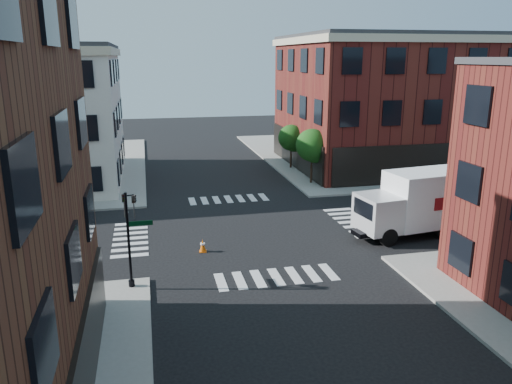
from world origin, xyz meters
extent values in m
plane|color=black|center=(0.00, 0.00, 0.00)|extent=(120.00, 120.00, 0.00)
cube|color=gray|center=(21.00, 21.00, 0.07)|extent=(30.00, 30.00, 0.15)
cube|color=#4E1613|center=(20.50, 16.00, 6.00)|extent=(25.00, 16.00, 12.00)
cylinder|color=black|center=(7.50, 10.00, 0.89)|extent=(0.18, 0.18, 1.47)
cylinder|color=black|center=(7.50, 10.00, 1.62)|extent=(0.12, 0.12, 1.47)
sphere|color=#163D10|center=(7.50, 10.00, 3.30)|extent=(2.69, 2.69, 2.69)
sphere|color=#163D10|center=(7.75, 9.90, 2.75)|extent=(1.85, 1.85, 1.85)
cylinder|color=black|center=(7.50, 16.00, 0.81)|extent=(0.18, 0.18, 1.33)
cylinder|color=black|center=(7.50, 16.00, 1.48)|extent=(0.12, 0.12, 1.33)
sphere|color=#163D10|center=(7.50, 16.00, 3.00)|extent=(2.43, 2.43, 2.43)
sphere|color=#163D10|center=(7.75, 15.90, 2.51)|extent=(1.67, 1.67, 1.67)
cylinder|color=black|center=(-6.80, -6.80, 2.30)|extent=(0.12, 0.12, 4.60)
cylinder|color=black|center=(-6.80, -6.80, 0.30)|extent=(0.28, 0.28, 0.30)
cube|color=#053819|center=(-6.25, -6.80, 3.15)|extent=(1.10, 0.03, 0.22)
cube|color=#053819|center=(-6.80, -6.25, 3.40)|extent=(0.03, 1.10, 0.22)
imported|color=black|center=(-6.45, -6.70, 3.90)|extent=(0.22, 0.18, 1.10)
imported|color=black|center=(-6.90, -6.45, 3.90)|extent=(0.18, 0.22, 1.10)
cube|color=white|center=(10.98, -2.74, 2.19)|extent=(6.36, 3.41, 3.24)
cube|color=maroon|center=(11.16, -4.06, 2.19)|extent=(2.28, 0.35, 0.73)
cube|color=maroon|center=(10.80, -1.43, 2.19)|extent=(2.28, 0.35, 0.73)
cube|color=silver|center=(7.05, -3.28, 1.62)|extent=(2.41, 2.77, 2.09)
cube|color=black|center=(6.07, -3.42, 1.98)|extent=(0.37, 1.98, 0.94)
cube|color=black|center=(9.74, -2.92, 0.52)|extent=(8.42, 2.17, 0.26)
cylinder|color=black|center=(7.20, -4.37, 0.52)|extent=(1.08, 0.50, 1.04)
cylinder|color=black|center=(6.90, -2.20, 0.52)|extent=(1.08, 0.50, 1.04)
cylinder|color=black|center=(10.93, -3.86, 0.52)|extent=(1.08, 0.50, 1.04)
cylinder|color=black|center=(10.63, -1.69, 0.52)|extent=(1.08, 0.50, 1.04)
cylinder|color=black|center=(13.41, -3.52, 0.52)|extent=(1.08, 0.50, 1.04)
cylinder|color=black|center=(13.11, -1.35, 0.52)|extent=(1.08, 0.50, 1.04)
cube|color=#E7600A|center=(-3.09, -2.97, 0.02)|extent=(0.43, 0.43, 0.04)
cone|color=#E7600A|center=(-3.09, -2.97, 0.36)|extent=(0.41, 0.41, 0.72)
cylinder|color=white|center=(-3.09, -2.97, 0.46)|extent=(0.28, 0.28, 0.08)
camera|label=1|loc=(-5.80, -28.46, 10.31)|focal=35.00mm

